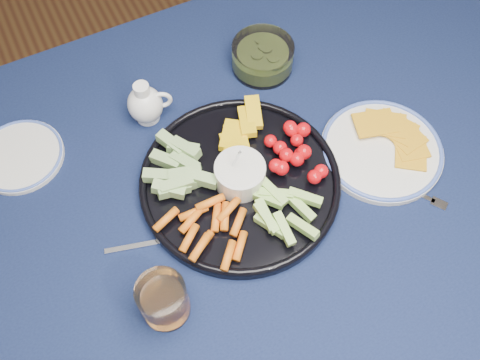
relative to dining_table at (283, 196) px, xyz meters
name	(u,v)px	position (x,y,z in m)	size (l,w,h in m)	color
dining_table	(283,196)	(0.00, 0.00, 0.00)	(1.67, 1.07, 0.75)	#462D17
crudite_platter	(239,180)	(-0.10, 0.02, 0.11)	(0.39, 0.39, 0.12)	black
creamer_pitcher	(146,104)	(-0.19, 0.25, 0.13)	(0.09, 0.07, 0.10)	white
pickle_bowl	(263,58)	(0.09, 0.27, 0.12)	(0.14, 0.14, 0.06)	silver
cheese_plate	(382,149)	(0.20, -0.04, 0.10)	(0.24, 0.24, 0.03)	white
juice_tumbler	(164,301)	(-0.31, -0.14, 0.13)	(0.08, 0.08, 0.10)	silver
fork_left	(156,242)	(-0.28, -0.02, 0.09)	(0.16, 0.06, 0.00)	silver
fork_right	(417,193)	(0.20, -0.15, 0.09)	(0.09, 0.13, 0.00)	silver
side_plate_extra	(20,156)	(-0.46, 0.27, 0.10)	(0.17, 0.17, 0.01)	white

